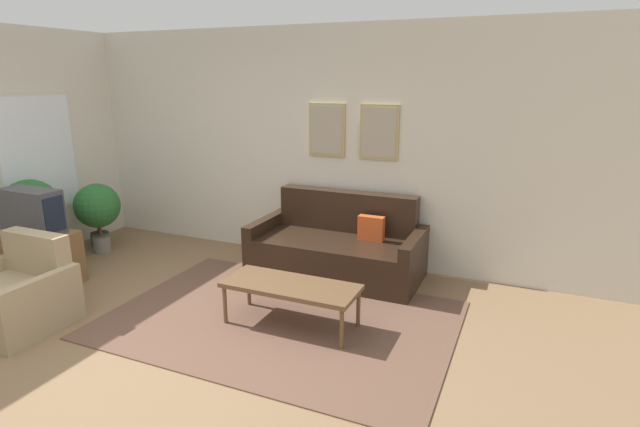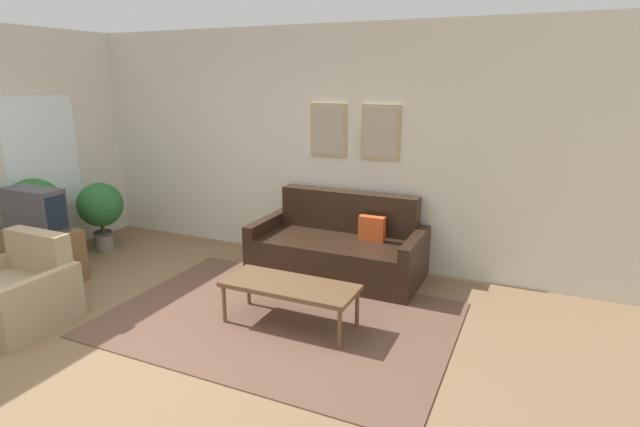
# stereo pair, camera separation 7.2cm
# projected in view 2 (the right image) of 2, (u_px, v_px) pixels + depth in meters

# --- Properties ---
(ground_plane) EXTENTS (16.00, 16.00, 0.00)m
(ground_plane) POSITION_uv_depth(u_px,v_px,m) (120.00, 357.00, 3.94)
(ground_plane) COLOR #846647
(area_rug) EXTENTS (3.07, 2.10, 0.01)m
(area_rug) POSITION_uv_depth(u_px,v_px,m) (279.00, 319.00, 4.54)
(area_rug) COLOR brown
(area_rug) RESTS_ON ground_plane
(wall_back) EXTENTS (8.00, 0.09, 2.70)m
(wall_back) POSITION_uv_depth(u_px,v_px,m) (284.00, 144.00, 6.01)
(wall_back) COLOR beige
(wall_back) RESTS_ON ground_plane
(couch) EXTENTS (1.85, 0.90, 0.89)m
(couch) POSITION_uv_depth(u_px,v_px,m) (339.00, 249.00, 5.52)
(couch) COLOR black
(couch) RESTS_ON ground_plane
(coffee_table) EXTENTS (1.19, 0.48, 0.40)m
(coffee_table) POSITION_uv_depth(u_px,v_px,m) (290.00, 287.00, 4.34)
(coffee_table) COLOR brown
(coffee_table) RESTS_ON ground_plane
(tv_stand) EXTENTS (0.81, 0.48, 0.56)m
(tv_stand) POSITION_uv_depth(u_px,v_px,m) (42.00, 256.00, 5.33)
(tv_stand) COLOR brown
(tv_stand) RESTS_ON ground_plane
(tv) EXTENTS (0.67, 0.28, 0.46)m
(tv) POSITION_uv_depth(u_px,v_px,m) (35.00, 210.00, 5.20)
(tv) COLOR #424247
(tv) RESTS_ON tv_stand
(armchair) EXTENTS (0.87, 0.76, 0.78)m
(armchair) POSITION_uv_depth(u_px,v_px,m) (17.00, 295.00, 4.43)
(armchair) COLOR tan
(armchair) RESTS_ON ground_plane
(potted_plant_tall) EXTENTS (0.63, 0.63, 1.04)m
(potted_plant_tall) POSITION_uv_depth(u_px,v_px,m) (35.00, 210.00, 5.63)
(potted_plant_tall) COLOR beige
(potted_plant_tall) RESTS_ON ground_plane
(potted_plant_by_window) EXTENTS (0.43, 0.43, 0.69)m
(potted_plant_by_window) POSITION_uv_depth(u_px,v_px,m) (100.00, 211.00, 6.51)
(potted_plant_by_window) COLOR #383D42
(potted_plant_by_window) RESTS_ON ground_plane
(potted_plant_small) EXTENTS (0.55, 0.55, 0.88)m
(potted_plant_small) POSITION_uv_depth(u_px,v_px,m) (101.00, 207.00, 6.19)
(potted_plant_small) COLOR slate
(potted_plant_small) RESTS_ON ground_plane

